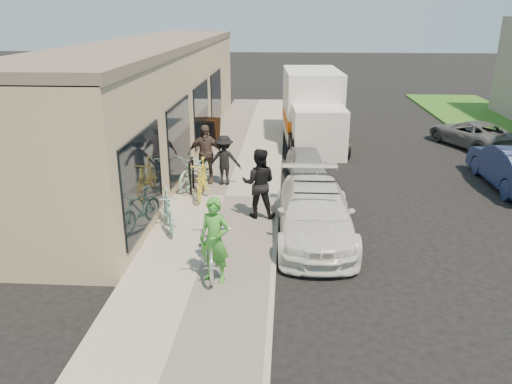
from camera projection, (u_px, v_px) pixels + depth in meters
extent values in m
plane|color=black|center=(294.00, 248.00, 11.71)|extent=(120.00, 120.00, 0.00)
cube|color=#A39D93|center=(225.00, 198.00, 14.62)|extent=(3.00, 34.00, 0.15)
cube|color=#9C978F|center=(278.00, 199.00, 14.53)|extent=(0.12, 34.00, 0.13)
cube|color=tan|center=(155.00, 102.00, 18.85)|extent=(3.50, 20.00, 4.00)
cube|color=#6F6154|center=(151.00, 44.00, 18.14)|extent=(3.60, 20.00, 0.25)
cube|color=black|center=(143.00, 180.00, 11.38)|extent=(0.06, 3.00, 2.20)
cube|color=black|center=(179.00, 138.00, 15.13)|extent=(0.06, 3.00, 2.20)
cube|color=black|center=(201.00, 113.00, 18.88)|extent=(0.06, 3.00, 2.20)
cube|color=black|center=(216.00, 96.00, 22.64)|extent=(0.06, 3.00, 2.20)
cylinder|color=black|center=(190.00, 179.00, 14.51)|extent=(0.07, 0.07, 0.95)
cylinder|color=black|center=(193.00, 173.00, 15.11)|extent=(0.07, 0.07, 0.95)
cylinder|color=black|center=(191.00, 161.00, 14.65)|extent=(0.10, 0.64, 0.07)
cube|color=black|center=(209.00, 133.00, 19.68)|extent=(0.71, 0.42, 1.09)
cube|color=black|center=(212.00, 131.00, 20.04)|extent=(0.71, 0.42, 1.09)
cube|color=black|center=(208.00, 132.00, 19.63)|extent=(0.56, 0.30, 0.78)
imported|color=white|center=(314.00, 213.00, 12.05)|extent=(1.92, 4.49, 1.29)
cylinder|color=black|center=(317.00, 194.00, 11.37)|extent=(1.02, 0.04, 0.04)
cylinder|color=black|center=(315.00, 182.00, 12.18)|extent=(1.02, 0.04, 0.04)
imported|color=#9D9DA2|center=(306.00, 165.00, 16.31)|extent=(1.44, 3.08, 1.02)
cube|color=silver|center=(319.00, 132.00, 18.87)|extent=(2.06, 2.06, 1.85)
cube|color=black|center=(319.00, 122.00, 18.74)|extent=(1.80, 0.17, 0.88)
cube|color=silver|center=(311.00, 103.00, 21.41)|extent=(2.49, 4.22, 2.82)
cube|color=#C5550B|center=(311.00, 118.00, 21.63)|extent=(2.51, 4.24, 0.53)
cylinder|color=black|center=(294.00, 149.00, 18.59)|extent=(0.29, 0.79, 0.78)
cylinder|color=black|center=(346.00, 149.00, 18.59)|extent=(0.29, 0.79, 0.78)
cylinder|color=black|center=(292.00, 142.00, 19.60)|extent=(0.29, 0.79, 0.78)
cylinder|color=black|center=(341.00, 142.00, 19.60)|extent=(0.29, 0.79, 0.78)
cylinder|color=black|center=(286.00, 123.00, 23.07)|extent=(0.29, 0.79, 0.78)
cylinder|color=black|center=(328.00, 123.00, 23.07)|extent=(0.29, 0.79, 0.78)
imported|color=#525457|center=(471.00, 134.00, 20.36)|extent=(3.18, 4.22, 1.07)
imported|color=silver|center=(211.00, 242.00, 10.35)|extent=(1.10, 2.27, 1.14)
imported|color=green|center=(215.00, 240.00, 9.74)|extent=(0.73, 0.59, 1.74)
imported|color=black|center=(259.00, 183.00, 12.82)|extent=(0.92, 0.73, 1.83)
imported|color=#84C5BC|center=(168.00, 210.00, 12.24)|extent=(0.99, 1.68, 0.97)
imported|color=#84C5BC|center=(197.00, 170.00, 15.26)|extent=(1.32, 2.09, 1.04)
imported|color=gold|center=(202.00, 178.00, 14.36)|extent=(0.58, 1.83, 1.09)
imported|color=black|center=(224.00, 160.00, 15.32)|extent=(1.02, 0.60, 1.55)
imported|color=brown|center=(205.00, 154.00, 15.42)|extent=(1.09, 0.48, 1.85)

